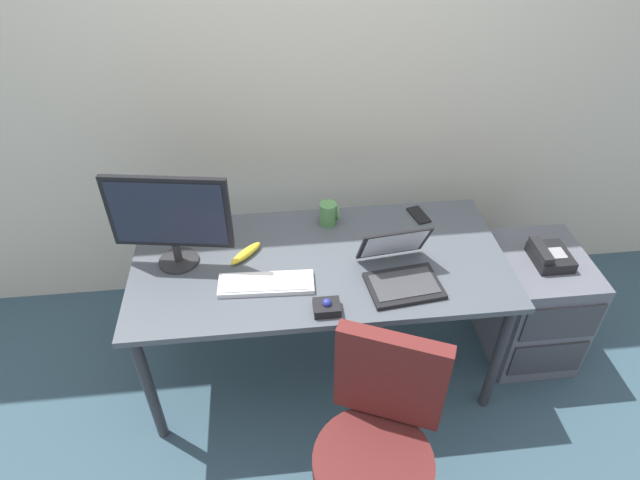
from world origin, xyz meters
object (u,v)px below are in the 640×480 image
(office_chair, at_px, (376,457))
(banana, at_px, (246,253))
(monitor_main, at_px, (169,217))
(laptop, at_px, (400,270))
(cell_phone, at_px, (419,215))
(keyboard, at_px, (266,283))
(trackball_mouse, at_px, (327,307))
(file_cabinet, at_px, (532,304))
(desk_phone, at_px, (549,256))
(coffee_mug, at_px, (329,214))

(office_chair, distance_m, banana, 1.03)
(monitor_main, xyz_separation_m, laptop, (0.97, -0.22, -0.20))
(banana, bearing_deg, cell_phone, 14.45)
(monitor_main, height_order, keyboard, monitor_main)
(keyboard, bearing_deg, trackball_mouse, -36.07)
(file_cabinet, xyz_separation_m, desk_phone, (-0.01, -0.02, 0.35))
(keyboard, bearing_deg, banana, 112.89)
(laptop, bearing_deg, keyboard, 178.28)
(office_chair, distance_m, monitor_main, 1.27)
(file_cabinet, height_order, coffee_mug, coffee_mug)
(laptop, bearing_deg, monitor_main, 167.44)
(office_chair, height_order, coffee_mug, office_chair)
(banana, bearing_deg, keyboard, -67.11)
(file_cabinet, relative_size, coffee_mug, 5.39)
(coffee_mug, distance_m, banana, 0.46)
(monitor_main, xyz_separation_m, trackball_mouse, (0.63, -0.37, -0.23))
(file_cabinet, xyz_separation_m, keyboard, (-1.37, -0.15, 0.44))
(office_chair, distance_m, keyboard, 0.82)
(cell_phone, relative_size, banana, 0.75)
(desk_phone, height_order, banana, banana)
(desk_phone, bearing_deg, laptop, -168.70)
(desk_phone, relative_size, coffee_mug, 1.74)
(monitor_main, relative_size, coffee_mug, 4.56)
(file_cabinet, distance_m, cell_phone, 0.78)
(file_cabinet, distance_m, monitor_main, 1.88)
(laptop, bearing_deg, desk_phone, 11.30)
(coffee_mug, bearing_deg, office_chair, -87.42)
(keyboard, bearing_deg, desk_phone, 5.81)
(monitor_main, height_order, laptop, monitor_main)
(coffee_mug, bearing_deg, monitor_main, -163.02)
(office_chair, height_order, laptop, office_chair)
(monitor_main, height_order, banana, monitor_main)
(laptop, height_order, trackball_mouse, laptop)
(desk_phone, relative_size, cell_phone, 1.41)
(desk_phone, relative_size, keyboard, 0.48)
(banana, bearing_deg, laptop, -18.28)
(laptop, distance_m, cell_phone, 0.49)
(monitor_main, bearing_deg, office_chair, -48.84)
(trackball_mouse, height_order, coffee_mug, coffee_mug)
(office_chair, bearing_deg, banana, 117.59)
(laptop, xyz_separation_m, cell_phone, (0.20, 0.44, -0.05))
(file_cabinet, relative_size, desk_phone, 3.11)
(keyboard, relative_size, cell_phone, 2.93)
(desk_phone, bearing_deg, office_chair, -140.79)
(file_cabinet, relative_size, trackball_mouse, 5.65)
(office_chair, height_order, banana, office_chair)
(desk_phone, xyz_separation_m, banana, (-1.45, 0.06, 0.10))
(coffee_mug, bearing_deg, banana, -152.41)
(keyboard, relative_size, coffee_mug, 3.61)
(trackball_mouse, bearing_deg, monitor_main, 149.28)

